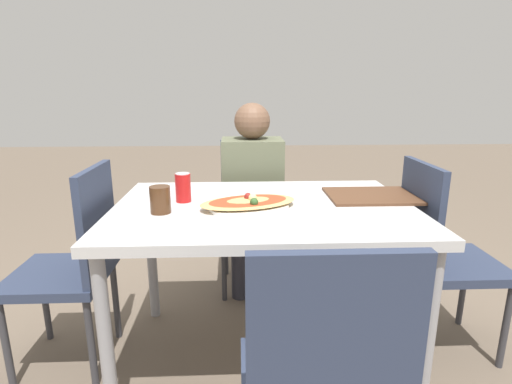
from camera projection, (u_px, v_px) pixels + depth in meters
The scene contains 11 objects.
ground_plane at pixel (263, 356), 1.86m from camera, with size 14.00×14.00×0.00m, color #6B5B4C.
dining_table at pixel (264, 221), 1.69m from camera, with size 1.25×0.87×0.74m.
chair_far_seated at pixel (252, 207), 2.48m from camera, with size 0.40×0.40×0.90m.
chair_near_camera at pixel (321, 383), 1.00m from camera, with size 0.40×0.40×0.90m.
chair_side_left at pixel (75, 259), 1.72m from camera, with size 0.40×0.40×0.90m.
chair_side_right at pixel (440, 250), 1.82m from camera, with size 0.40×0.40×0.90m.
person_seated at pixel (252, 185), 2.32m from camera, with size 0.35×0.29×1.13m.
pizza_main at pixel (248, 203), 1.63m from camera, with size 0.45×0.33×0.06m.
soda_can at pixel (183, 188), 1.71m from camera, with size 0.07×0.07×0.12m.
drink_glass at pixel (160, 200), 1.56m from camera, with size 0.08×0.08×0.11m.
serving_tray at pixel (371, 196), 1.80m from camera, with size 0.39×0.29×0.01m.
Camera 1 is at (-0.10, -1.60, 1.21)m, focal length 28.00 mm.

